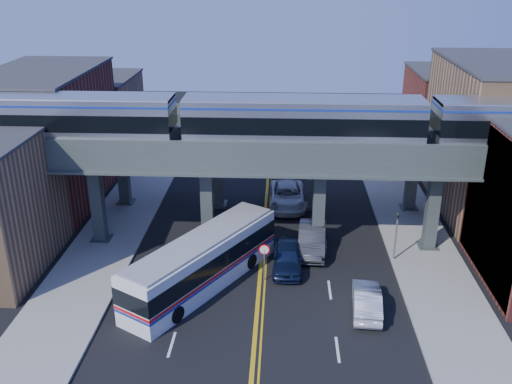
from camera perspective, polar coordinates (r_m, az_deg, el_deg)
The scene contains 19 objects.
ground at distance 35.22m, azimuth 0.15°, elevation -11.29°, with size 120.00×120.00×0.00m, color black.
sidewalk_west at distance 45.68m, azimuth -13.84°, elevation -3.55°, with size 5.00×70.00×0.16m, color gray.
sidewalk_east at distance 45.00m, azimuth 15.59°, elevation -4.15°, with size 5.00×70.00×0.16m, color gray.
building_west_b at distance 51.41m, azimuth -20.11°, elevation 5.11°, with size 8.00×14.00×11.00m, color maroon.
building_west_c at distance 63.52m, azimuth -15.63°, elevation 7.33°, with size 8.00×10.00×8.00m, color #9B7650.
building_east_b at distance 50.30m, azimuth 22.71°, elevation 4.98°, with size 8.00×14.00×12.00m, color #9B7650.
building_east_c at distance 62.61m, azimuth 18.77°, elevation 7.24°, with size 8.00×10.00×9.00m, color maroon.
mural_panel at distance 38.75m, azimuth 22.50°, elevation -1.86°, with size 0.10×9.50×9.50m, color teal.
elevated_viaduct_near at distance 39.54m, azimuth 0.70°, elevation 3.07°, with size 52.00×3.60×7.40m.
elevated_viaduct_far at distance 46.21m, azimuth 1.02°, elevation 5.91°, with size 52.00×3.60×7.40m.
transit_train at distance 38.69m, azimuth 4.70°, elevation 7.04°, with size 49.59×3.11×3.63m.
stop_sign at distance 36.87m, azimuth 0.84°, elevation -6.45°, with size 0.76×0.09×2.63m.
traffic_signal at distance 40.05m, azimuth 13.86°, elevation -3.82°, with size 0.15×0.18×4.10m.
transit_bus at distance 36.51m, azimuth -5.35°, elevation -7.02°, with size 8.91×12.20×3.24m.
car_lane_a at distance 38.72m, azimuth 3.15°, elevation -6.53°, with size 1.98×4.93×1.68m, color #0E1734.
car_lane_b at distance 41.09m, azimuth 5.61°, elevation -4.73°, with size 1.89×5.43×1.79m, color #2F3032.
car_lane_c at distance 48.32m, azimuth 3.14°, elevation -0.41°, with size 2.92×6.32×1.76m, color silver.
car_lane_d at distance 56.39m, azimuth 3.11°, elevation 2.98°, with size 2.49×6.12×1.78m, color #B2B2B7.
car_parked_curb at distance 34.96m, azimuth 11.02°, elevation -10.56°, with size 1.60×4.60×1.52m, color #BBBBC0.
Camera 1 is at (1.34, -29.33, 19.45)m, focal length 40.00 mm.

